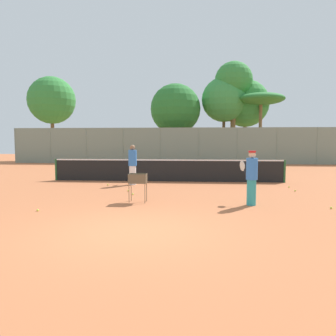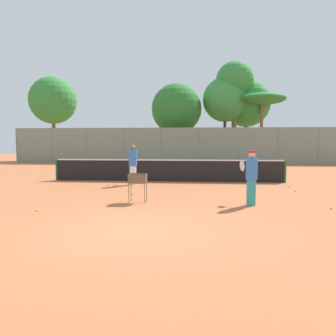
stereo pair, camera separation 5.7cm
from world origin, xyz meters
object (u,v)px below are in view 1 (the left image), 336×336
player_white_outfit (133,164)px  player_red_cap (251,177)px  ball_cart (138,181)px  tennis_net (167,170)px

player_white_outfit → player_red_cap: player_white_outfit is taller
player_white_outfit → ball_cart: (0.97, -4.12, -0.23)m
player_white_outfit → player_red_cap: bearing=-131.4°
tennis_net → player_red_cap: size_ratio=6.73×
player_red_cap → tennis_net: bearing=3.8°
tennis_net → player_white_outfit: player_white_outfit is taller
player_white_outfit → ball_cart: player_white_outfit is taller
tennis_net → player_white_outfit: size_ratio=6.26×
player_white_outfit → ball_cart: bearing=-164.4°
tennis_net → ball_cart: 5.46m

